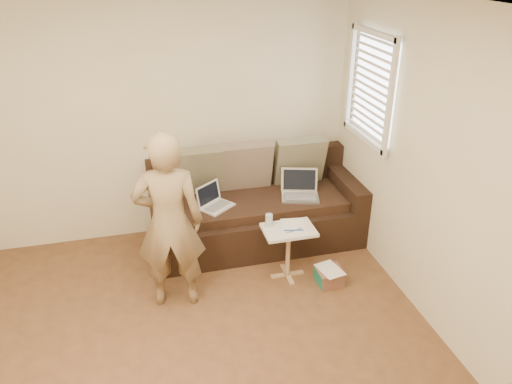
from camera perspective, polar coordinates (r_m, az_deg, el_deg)
floor at (r=3.99m, az=-6.51°, el=-20.47°), size 4.50×4.50×0.00m
ceiling at (r=2.74m, az=-9.46°, el=19.69°), size 4.50×4.50×0.00m
wall_back at (r=5.23m, az=-11.00°, el=8.20°), size 4.00×0.00×4.00m
wall_right at (r=3.89m, az=22.90°, el=-0.17°), size 0.00×4.50×4.50m
window_blinds at (r=4.91m, az=13.08°, el=11.68°), size 0.12×0.88×1.08m
sofa at (r=5.26m, az=0.03°, el=-1.55°), size 2.20×0.95×0.85m
pillow_left at (r=5.21m, az=-7.02°, el=2.39°), size 0.55×0.29×0.57m
pillow_mid at (r=5.30m, az=-1.13°, el=3.04°), size 0.55×0.27×0.57m
pillow_right at (r=5.45m, az=5.05°, el=3.64°), size 0.55×0.28×0.57m
laptop_silver at (r=5.23m, az=5.12°, el=-0.71°), size 0.45×0.38×0.26m
laptop_white at (r=5.03m, az=-4.49°, el=-1.82°), size 0.40×0.38×0.23m
person at (r=4.24m, az=-10.01°, el=-3.49°), size 0.64×0.48×1.63m
side_table at (r=4.79m, az=3.71°, el=-6.97°), size 0.49×0.34×0.53m
drinking_glass at (r=4.65m, az=1.51°, el=-3.28°), size 0.07×0.07×0.12m
scissors at (r=4.60m, az=4.40°, el=-4.44°), size 0.18×0.11×0.02m
paper_on_table at (r=4.68m, az=4.36°, el=-3.97°), size 0.25×0.33×0.00m
striped_box at (r=4.84m, az=8.46°, el=-9.57°), size 0.25×0.25×0.16m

